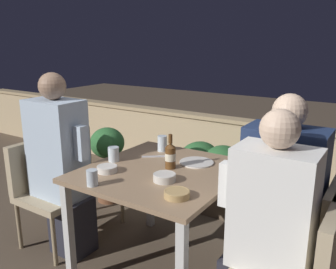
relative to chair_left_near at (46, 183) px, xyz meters
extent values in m
plane|color=brown|center=(0.95, 0.19, -0.49)|extent=(16.00, 16.00, 0.00)
cube|color=tan|center=(0.95, 1.87, -0.14)|extent=(9.00, 0.14, 0.71)
cube|color=tan|center=(0.95, 1.87, 0.23)|extent=(9.00, 0.18, 0.04)
cube|color=#937556|center=(0.95, 0.19, 0.23)|extent=(0.94, 0.99, 0.03)
cube|color=silver|center=(0.53, -0.26, -0.14)|extent=(0.05, 0.05, 0.71)
cube|color=silver|center=(0.53, 0.63, -0.14)|extent=(0.05, 0.05, 0.71)
cube|color=silver|center=(1.37, 0.63, -0.14)|extent=(0.05, 0.05, 0.71)
cube|color=brown|center=(0.92, 1.22, -0.35)|extent=(0.86, 0.36, 0.28)
ellipsoid|color=#2D6633|center=(0.68, 1.22, -0.05)|extent=(0.39, 0.47, 0.37)
ellipsoid|color=#2D6633|center=(0.92, 1.22, -0.05)|extent=(0.39, 0.47, 0.37)
ellipsoid|color=#2D6633|center=(1.15, 1.22, -0.05)|extent=(0.39, 0.47, 0.37)
cube|color=tan|center=(0.10, 0.00, -0.09)|extent=(0.46, 0.46, 0.05)
cube|color=tan|center=(-0.11, 0.00, 0.13)|extent=(0.06, 0.46, 0.38)
cylinder|color=#9E8966|center=(-0.10, -0.20, -0.30)|extent=(0.03, 0.03, 0.38)
cylinder|color=#9E8966|center=(0.30, -0.20, -0.30)|extent=(0.03, 0.03, 0.38)
cylinder|color=#9E8966|center=(-0.10, 0.20, -0.30)|extent=(0.03, 0.03, 0.38)
cylinder|color=#9E8966|center=(0.30, 0.20, -0.30)|extent=(0.03, 0.03, 0.38)
cube|color=#282833|center=(0.27, 0.00, -0.28)|extent=(0.28, 0.23, 0.43)
cube|color=silver|center=(0.17, 0.00, 0.30)|extent=(0.40, 0.26, 0.72)
cube|color=silver|center=(0.42, 0.00, 0.39)|extent=(0.07, 0.07, 0.24)
sphere|color=#99755B|center=(0.17, 0.00, 0.76)|extent=(0.19, 0.19, 0.19)
cube|color=tan|center=(0.09, 0.34, -0.09)|extent=(0.46, 0.46, 0.05)
cube|color=tan|center=(-0.11, 0.34, 0.13)|extent=(0.06, 0.46, 0.38)
cylinder|color=#9E8966|center=(-0.11, 0.14, -0.30)|extent=(0.03, 0.03, 0.38)
cylinder|color=#9E8966|center=(0.29, 0.14, -0.30)|extent=(0.03, 0.03, 0.38)
cylinder|color=#9E8966|center=(-0.11, 0.54, -0.30)|extent=(0.03, 0.03, 0.38)
cylinder|color=#9E8966|center=(0.29, 0.54, -0.30)|extent=(0.03, 0.03, 0.38)
cube|color=tan|center=(2.01, 0.01, 0.13)|extent=(0.06, 0.46, 0.38)
cube|color=white|center=(1.74, 0.01, 0.25)|extent=(0.40, 0.26, 0.63)
cube|color=white|center=(1.49, 0.01, 0.33)|extent=(0.07, 0.07, 0.24)
sphere|color=beige|center=(1.74, 0.01, 0.66)|extent=(0.19, 0.19, 0.19)
cube|color=tan|center=(1.76, 0.33, -0.09)|extent=(0.46, 0.46, 0.05)
cube|color=tan|center=(1.97, 0.33, 0.13)|extent=(0.06, 0.46, 0.38)
cylinder|color=#9E8966|center=(1.56, 0.53, -0.30)|extent=(0.03, 0.03, 0.38)
cylinder|color=#9E8966|center=(1.96, 0.53, -0.30)|extent=(0.03, 0.03, 0.38)
cube|color=#282833|center=(1.59, 0.33, -0.28)|extent=(0.31, 0.23, 0.43)
cube|color=navy|center=(1.69, 0.33, 0.27)|extent=(0.45, 0.26, 0.66)
cube|color=navy|center=(1.44, 0.33, 0.35)|extent=(0.07, 0.07, 0.24)
sphere|color=beige|center=(1.69, 0.33, 0.69)|extent=(0.19, 0.19, 0.19)
cylinder|color=brown|center=(0.98, 0.24, 0.32)|extent=(0.07, 0.07, 0.14)
cylinder|color=beige|center=(0.98, 0.24, 0.32)|extent=(0.07, 0.07, 0.05)
cone|color=brown|center=(0.98, 0.24, 0.40)|extent=(0.07, 0.07, 0.03)
cylinder|color=brown|center=(0.98, 0.24, 0.45)|extent=(0.03, 0.03, 0.06)
cylinder|color=silver|center=(1.08, 0.42, 0.25)|extent=(0.23, 0.23, 0.01)
cylinder|color=tan|center=(1.26, -0.12, 0.26)|extent=(0.14, 0.14, 0.04)
torus|color=tan|center=(1.26, -0.12, 0.28)|extent=(0.14, 0.14, 0.01)
cylinder|color=silver|center=(0.68, -0.04, 0.27)|extent=(0.13, 0.13, 0.04)
torus|color=silver|center=(0.68, -0.04, 0.28)|extent=(0.13, 0.13, 0.01)
cylinder|color=beige|center=(1.07, 0.03, 0.27)|extent=(0.14, 0.14, 0.05)
torus|color=beige|center=(1.07, 0.03, 0.29)|extent=(0.14, 0.14, 0.01)
cylinder|color=silver|center=(0.76, -0.25, 0.29)|extent=(0.07, 0.07, 0.10)
cylinder|color=silver|center=(0.73, 0.52, 0.30)|extent=(0.07, 0.07, 0.12)
cylinder|color=silver|center=(0.57, 0.14, 0.30)|extent=(0.08, 0.08, 0.10)
cube|color=silver|center=(0.76, 0.36, 0.25)|extent=(0.15, 0.12, 0.01)
cylinder|color=brown|center=(-0.11, 0.82, -0.37)|extent=(0.24, 0.24, 0.24)
cylinder|color=#47331E|center=(-0.11, 0.82, -0.14)|extent=(0.03, 0.03, 0.22)
ellipsoid|color=#2D6633|center=(-0.11, 0.82, 0.10)|extent=(0.33, 0.33, 0.30)
camera|label=1|loc=(2.17, -1.62, 1.06)|focal=38.00mm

